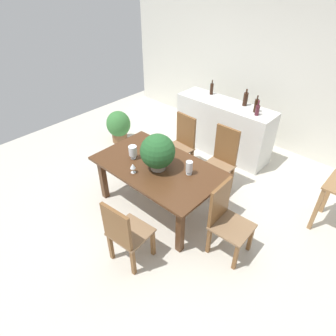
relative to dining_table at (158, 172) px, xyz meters
The scene contains 17 objects.
ground_plane 0.67m from the dining_table, 90.00° to the left, with size 7.04×7.04×0.00m, color beige.
back_wall 2.90m from the dining_table, 90.00° to the left, with size 6.40×0.10×2.60m, color silver.
dining_table is the anchor object (origin of this frame).
chair_far_left 1.04m from the dining_table, 111.75° to the left, with size 0.45×0.44×0.98m.
chair_far_right 1.06m from the dining_table, 68.24° to the left, with size 0.42×0.47×1.03m.
chair_foot_end 1.12m from the dining_table, ahead, with size 0.46×0.45×0.97m.
chair_near_right 1.05m from the dining_table, 67.42° to the right, with size 0.47×0.46×0.92m.
flower_centerpiece 0.37m from the dining_table, 42.93° to the right, with size 0.46×0.46×0.50m.
crystal_vase_left 0.45m from the dining_table, 164.69° to the right, with size 0.12×0.12×0.20m.
crystal_vase_center_near 0.50m from the dining_table, 18.06° to the left, with size 0.09×0.09×0.19m.
wine_glass 0.40m from the dining_table, 111.42° to the right, with size 0.07×0.07×0.14m.
kitchen_counter 1.92m from the dining_table, 95.73° to the left, with size 1.78×0.53×0.97m, color silver.
wine_bottle_green 2.08m from the dining_table, 87.29° to the left, with size 0.08×0.08×0.29m.
wine_bottle_tall 1.92m from the dining_table, 76.69° to the left, with size 0.07×0.07×0.25m.
wine_bottle_clear 2.00m from the dining_table, 79.49° to the left, with size 0.07×0.07×0.28m.
wine_bottle_dark 2.18m from the dining_table, 106.65° to the left, with size 0.06×0.06×0.26m.
potted_plant_floor 2.08m from the dining_table, 156.16° to the left, with size 0.47×0.47×0.64m.
Camera 1 is at (2.27, -2.50, 3.03)m, focal length 31.26 mm.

